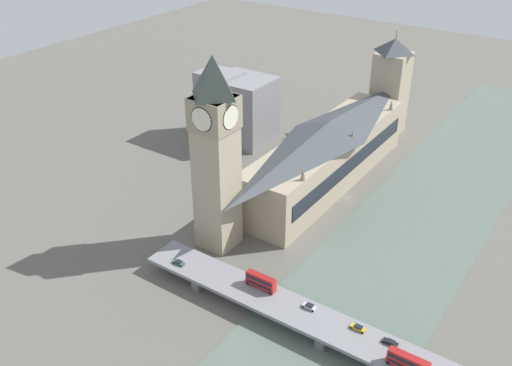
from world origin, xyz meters
name	(u,v)px	position (x,y,z in m)	size (l,w,h in m)	color
ground_plane	(348,198)	(0.00, 0.00, 0.00)	(600.00, 600.00, 0.00)	#605E56
river_water	(419,221)	(-31.89, 0.00, 0.15)	(51.77, 360.00, 0.30)	slate
parliament_hall	(328,152)	(15.05, -8.00, 14.74)	(24.56, 109.45, 29.67)	tan
clock_tower	(216,149)	(25.92, 57.16, 39.49)	(14.10, 14.10, 73.03)	tan
victoria_tower	(390,87)	(15.11, -74.72, 25.11)	(15.99, 15.99, 54.22)	tan
road_bridge	(328,328)	(-31.89, 78.37, 4.50)	(135.55, 13.56, 5.57)	slate
double_decker_bus_mid	(261,281)	(-5.53, 75.63, 8.31)	(10.70, 2.49, 4.98)	red
double_decker_bus_rear	(408,362)	(-57.70, 81.56, 8.31)	(11.82, 2.62, 4.98)	red
car_northbound_lead	(358,328)	(-39.97, 75.14, 6.26)	(4.61, 1.77, 1.37)	gold
car_northbound_mid	(179,262)	(24.83, 81.20, 6.24)	(4.41, 1.84, 1.29)	#2D5638
car_northbound_tail	(390,342)	(-50.12, 75.26, 6.21)	(4.53, 1.82, 1.27)	black
car_southbound_lead	(309,306)	(-23.43, 75.25, 6.31)	(4.35, 1.93, 1.46)	silver
city_block_west	(244,109)	(72.19, -24.10, 16.53)	(28.71, 25.24, 33.05)	gray
city_block_center	(220,104)	(84.95, -21.50, 17.26)	(21.29, 17.13, 34.52)	gray
city_block_east	(217,119)	(83.69, -16.46, 11.38)	(20.97, 17.58, 22.75)	slate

